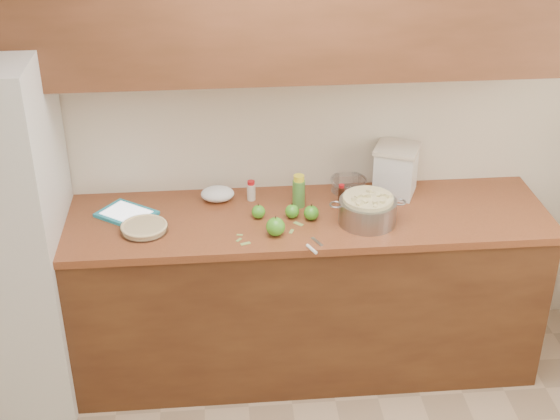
{
  "coord_description": "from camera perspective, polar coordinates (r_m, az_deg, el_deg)",
  "views": [
    {
      "loc": [
        -0.34,
        -1.9,
        2.8
      ],
      "look_at": [
        -0.04,
        1.43,
        0.98
      ],
      "focal_mm": 50.0,
      "sensor_mm": 36.0,
      "label": 1
    }
  ],
  "objects": [
    {
      "name": "room_shell",
      "position": [
        2.45,
        3.88,
        -9.34
      ],
      "size": [
        3.6,
        3.6,
        3.6
      ],
      "color": "tan",
      "rests_on": "ground"
    },
    {
      "name": "counter_run",
      "position": [
        4.13,
        0.44,
        -5.98
      ],
      "size": [
        2.64,
        0.68,
        0.92
      ],
      "color": "#5A3319",
      "rests_on": "ground"
    },
    {
      "name": "upper_cabinets",
      "position": [
        3.65,
        0.29,
        15.09
      ],
      "size": [
        2.6,
        0.34,
        0.7
      ],
      "primitive_type": "cube",
      "color": "brown",
      "rests_on": "room_shell"
    },
    {
      "name": "pie",
      "position": [
        3.79,
        -9.91,
        -1.29
      ],
      "size": [
        0.23,
        0.23,
        0.04
      ],
      "rotation": [
        0.0,
        0.0,
        0.11
      ],
      "color": "silver",
      "rests_on": "counter_run"
    },
    {
      "name": "colander",
      "position": [
        3.82,
        6.41,
        -0.0
      ],
      "size": [
        0.38,
        0.28,
        0.14
      ],
      "rotation": [
        0.0,
        0.0,
        -0.32
      ],
      "color": "gray",
      "rests_on": "counter_run"
    },
    {
      "name": "flour_canister",
      "position": [
        4.09,
        8.47,
        2.94
      ],
      "size": [
        0.28,
        0.28,
        0.26
      ],
      "rotation": [
        0.0,
        0.0,
        -0.41
      ],
      "color": "silver",
      "rests_on": "counter_run"
    },
    {
      "name": "tablet",
      "position": [
        3.95,
        -11.17,
        -0.28
      ],
      "size": [
        0.33,
        0.32,
        0.02
      ],
      "rotation": [
        0.0,
        0.0,
        -0.65
      ],
      "color": "teal",
      "rests_on": "counter_run"
    },
    {
      "name": "paring_knife",
      "position": [
        3.61,
        2.39,
        -2.79
      ],
      "size": [
        0.08,
        0.16,
        0.02
      ],
      "rotation": [
        0.0,
        0.0,
        0.43
      ],
      "color": "gray",
      "rests_on": "counter_run"
    },
    {
      "name": "lemon_bottle",
      "position": [
        3.93,
        1.38,
        1.36
      ],
      "size": [
        0.06,
        0.06,
        0.17
      ],
      "rotation": [
        0.0,
        0.0,
        -0.06
      ],
      "color": "#4C8C38",
      "rests_on": "counter_run"
    },
    {
      "name": "cinnamon_shaker",
      "position": [
        4.01,
        -2.12,
        1.41
      ],
      "size": [
        0.04,
        0.04,
        0.11
      ],
      "rotation": [
        0.0,
        0.0,
        0.23
      ],
      "color": "beige",
      "rests_on": "counter_run"
    },
    {
      "name": "vanilla_bottle",
      "position": [
        4.01,
        4.51,
        1.25
      ],
      "size": [
        0.03,
        0.03,
        0.09
      ],
      "rotation": [
        0.0,
        0.0,
        -0.28
      ],
      "color": "black",
      "rests_on": "counter_run"
    },
    {
      "name": "mixing_bowl",
      "position": [
        4.12,
        5.02,
        1.92
      ],
      "size": [
        0.19,
        0.19,
        0.07
      ],
      "rotation": [
        0.0,
        0.0,
        0.4
      ],
      "color": "silver",
      "rests_on": "counter_run"
    },
    {
      "name": "paper_towel",
      "position": [
        4.03,
        -4.59,
        1.19
      ],
      "size": [
        0.2,
        0.18,
        0.07
      ],
      "primitive_type": "ellipsoid",
      "rotation": [
        0.0,
        0.0,
        0.26
      ],
      "color": "white",
      "rests_on": "counter_run"
    },
    {
      "name": "apple_left",
      "position": [
        3.85,
        -1.59,
        -0.13
      ],
      "size": [
        0.07,
        0.07,
        0.08
      ],
      "color": "#429922",
      "rests_on": "counter_run"
    },
    {
      "name": "apple_center",
      "position": [
        3.85,
        0.89,
        -0.1
      ],
      "size": [
        0.07,
        0.07,
        0.08
      ],
      "color": "#429922",
      "rests_on": "counter_run"
    },
    {
      "name": "apple_front",
      "position": [
        3.69,
        -0.33,
        -1.23
      ],
      "size": [
        0.09,
        0.09,
        0.1
      ],
      "color": "#429922",
      "rests_on": "counter_run"
    },
    {
      "name": "apple_extra",
      "position": [
        3.83,
        2.31,
        -0.21
      ],
      "size": [
        0.07,
        0.07,
        0.09
      ],
      "color": "#429922",
      "rests_on": "counter_run"
    },
    {
      "name": "peel_a",
      "position": [
        3.68,
        -3.03,
        -2.2
      ],
      "size": [
        0.03,
        0.03,
        0.0
      ],
      "primitive_type": "cube",
      "rotation": [
        0.0,
        0.0,
        0.9
      ],
      "color": "#8DAC53",
      "rests_on": "counter_run"
    },
    {
      "name": "peel_b",
      "position": [
        3.74,
        0.84,
        -1.58
      ],
      "size": [
        0.03,
        0.04,
        0.0
      ],
      "primitive_type": "cube",
      "rotation": [
        0.0,
        0.0,
        1.19
      ],
      "color": "#8DAC53",
      "rests_on": "counter_run"
    },
    {
      "name": "peel_c",
      "position": [
        3.65,
        -2.54,
        -2.47
      ],
      "size": [
        0.05,
        0.03,
        0.0
      ],
      "primitive_type": "cube",
      "rotation": [
        0.0,
        0.0,
        0.31
      ],
      "color": "#8DAC53",
      "rests_on": "counter_run"
    },
    {
      "name": "peel_d",
      "position": [
        3.81,
        1.35,
        -1.02
      ],
      "size": [
        0.05,
        0.05,
        0.0
      ],
      "primitive_type": "cube",
      "rotation": [
        0.0,
        0.0,
        -0.78
      ],
      "color": "#8DAC53",
      "rests_on": "counter_run"
    },
    {
      "name": "peel_e",
      "position": [
        3.72,
        -2.97,
        -1.84
      ],
      "size": [
        0.03,
        0.02,
        0.0
      ],
      "primitive_type": "cube",
      "rotation": [
        0.0,
        0.0,
        -0.25
      ],
      "color": "#8DAC53",
      "rests_on": "counter_run"
    }
  ]
}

